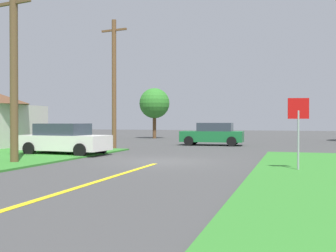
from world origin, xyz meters
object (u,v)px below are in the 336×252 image
(stop_sign, at_px, (298,120))
(parked_car_near_building, at_px, (65,139))
(oak_tree_left, at_px, (154,103))
(utility_pole_mid, at_px, (114,82))
(utility_pole_near, at_px, (14,74))
(car_approaching_junction, at_px, (213,134))

(stop_sign, height_order, parked_car_near_building, stop_sign)
(parked_car_near_building, bearing_deg, oak_tree_left, 99.89)
(oak_tree_left, bearing_deg, utility_pole_mid, -80.45)
(stop_sign, distance_m, oak_tree_left, 27.59)
(utility_pole_near, xyz_separation_m, oak_tree_left, (-2.49, 24.63, -0.14))
(stop_sign, relative_size, parked_car_near_building, 0.56)
(car_approaching_junction, distance_m, utility_pole_mid, 8.22)
(parked_car_near_building, height_order, utility_pole_mid, utility_pole_mid)
(stop_sign, height_order, car_approaching_junction, stop_sign)
(stop_sign, bearing_deg, car_approaching_junction, -79.61)
(utility_pole_mid, relative_size, oak_tree_left, 1.61)
(car_approaching_junction, bearing_deg, oak_tree_left, -53.32)
(stop_sign, bearing_deg, utility_pole_mid, -50.39)
(oak_tree_left, bearing_deg, utility_pole_near, -84.24)
(utility_pole_near, relative_size, utility_pole_mid, 0.88)
(parked_car_near_building, height_order, oak_tree_left, oak_tree_left)
(stop_sign, bearing_deg, parked_car_near_building, -29.65)
(utility_pole_mid, bearing_deg, parked_car_near_building, -94.45)
(utility_pole_near, distance_m, utility_pole_mid, 9.54)
(car_approaching_junction, bearing_deg, utility_pole_mid, 42.89)
(stop_sign, xyz_separation_m, parked_car_near_building, (-11.40, 3.73, -0.96))
(parked_car_near_building, relative_size, utility_pole_mid, 0.56)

